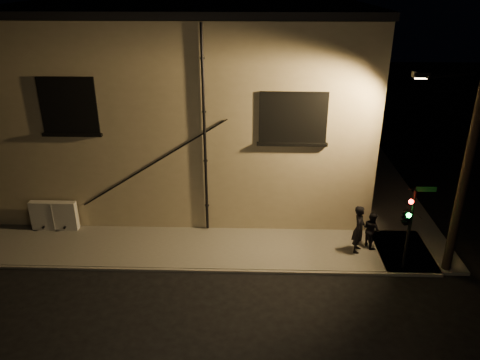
{
  "coord_description": "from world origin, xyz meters",
  "views": [
    {
      "loc": [
        0.12,
        -14.31,
        10.02
      ],
      "look_at": [
        -0.39,
        1.8,
        2.89
      ],
      "focal_mm": 35.0,
      "sensor_mm": 36.0,
      "label": 1
    }
  ],
  "objects_px": {
    "utility_cabinet": "(54,216)",
    "streetlamp_pole": "(463,170)",
    "traffic_signal": "(407,216)",
    "pedestrian_a": "(359,229)",
    "pedestrian_b": "(372,230)"
  },
  "relations": [
    {
      "from": "utility_cabinet",
      "to": "pedestrian_a",
      "type": "xyz_separation_m",
      "value": [
        12.38,
        -1.3,
        0.33
      ]
    },
    {
      "from": "pedestrian_b",
      "to": "streetlamp_pole",
      "type": "xyz_separation_m",
      "value": [
        2.38,
        -1.38,
        3.14
      ]
    },
    {
      "from": "utility_cabinet",
      "to": "pedestrian_b",
      "type": "distance_m",
      "value": 12.99
    },
    {
      "from": "pedestrian_a",
      "to": "streetlamp_pole",
      "type": "height_order",
      "value": "streetlamp_pole"
    },
    {
      "from": "utility_cabinet",
      "to": "streetlamp_pole",
      "type": "height_order",
      "value": "streetlamp_pole"
    },
    {
      "from": "utility_cabinet",
      "to": "pedestrian_b",
      "type": "height_order",
      "value": "pedestrian_b"
    },
    {
      "from": "pedestrian_a",
      "to": "traffic_signal",
      "type": "xyz_separation_m",
      "value": [
        1.28,
        -1.21,
        1.23
      ]
    },
    {
      "from": "pedestrian_b",
      "to": "traffic_signal",
      "type": "distance_m",
      "value": 2.24
    },
    {
      "from": "pedestrian_b",
      "to": "streetlamp_pole",
      "type": "height_order",
      "value": "streetlamp_pole"
    },
    {
      "from": "pedestrian_b",
      "to": "traffic_signal",
      "type": "xyz_separation_m",
      "value": [
        0.7,
        -1.56,
        1.45
      ]
    },
    {
      "from": "pedestrian_b",
      "to": "streetlamp_pole",
      "type": "relative_size",
      "value": 0.2
    },
    {
      "from": "streetlamp_pole",
      "to": "traffic_signal",
      "type": "bearing_deg",
      "value": -173.93
    },
    {
      "from": "pedestrian_a",
      "to": "pedestrian_b",
      "type": "relative_size",
      "value": 1.3
    },
    {
      "from": "traffic_signal",
      "to": "streetlamp_pole",
      "type": "height_order",
      "value": "streetlamp_pole"
    },
    {
      "from": "pedestrian_a",
      "to": "streetlamp_pole",
      "type": "relative_size",
      "value": 0.25
    }
  ]
}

